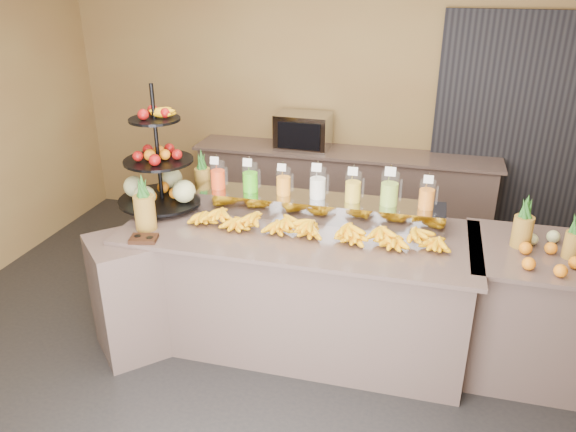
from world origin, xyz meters
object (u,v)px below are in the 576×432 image
at_px(condiment_caddy, 144,239).
at_px(oven_warmer, 303,131).
at_px(pitcher_tray, 317,207).
at_px(right_fruit_pile, 545,248).
at_px(banana_heap, 314,224).
at_px(fruit_stand, 166,177).

height_order(condiment_caddy, oven_warmer, oven_warmer).
xyz_separation_m(pitcher_tray, condiment_caddy, (-1.06, -0.70, -0.06)).
relative_size(condiment_caddy, right_fruit_pile, 0.45).
bearing_deg(banana_heap, right_fruit_pile, 1.33).
bearing_deg(banana_heap, fruit_stand, 170.39).
bearing_deg(banana_heap, pitcher_tray, 98.02).
relative_size(right_fruit_pile, oven_warmer, 0.75).
relative_size(pitcher_tray, right_fruit_pile, 4.58).
bearing_deg(fruit_stand, pitcher_tray, 5.43).
bearing_deg(oven_warmer, condiment_caddy, -101.63).
bearing_deg(pitcher_tray, right_fruit_pile, -9.96).
xyz_separation_m(fruit_stand, condiment_caddy, (0.11, -0.60, -0.23)).
distance_m(pitcher_tray, condiment_caddy, 1.27).
bearing_deg(condiment_caddy, fruit_stand, 100.08).
bearing_deg(pitcher_tray, banana_heap, -81.98).
bearing_deg(condiment_caddy, pitcher_tray, 33.45).
bearing_deg(fruit_stand, banana_heap, -9.13).
relative_size(banana_heap, condiment_caddy, 10.67).
xyz_separation_m(banana_heap, fruit_stand, (-1.21, 0.20, 0.16)).
distance_m(banana_heap, condiment_caddy, 1.17).
relative_size(banana_heap, fruit_stand, 2.04).
height_order(right_fruit_pile, oven_warmer, oven_warmer).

